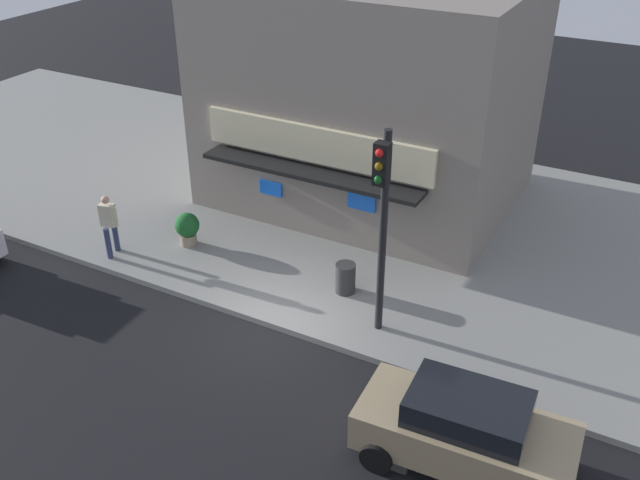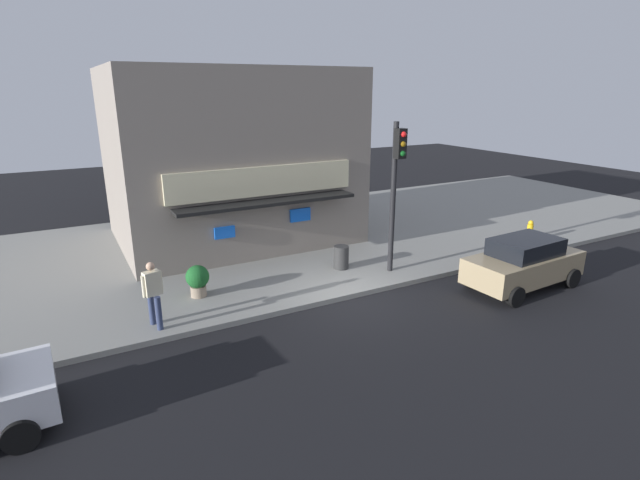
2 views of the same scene
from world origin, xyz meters
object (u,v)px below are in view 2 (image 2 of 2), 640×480
fire_hydrant (530,231)px  potted_plant_by_doorway (198,279)px  traffic_light (396,179)px  parked_car_tan (524,263)px  trash_can (341,257)px  pedestrian (153,292)px

fire_hydrant → potted_plant_by_doorway: 13.56m
traffic_light → parked_car_tan: (3.09, -2.88, -2.56)m
potted_plant_by_doorway → parked_car_tan: parked_car_tan is taller
trash_can → parked_car_tan: bearing=-41.6°
traffic_light → potted_plant_by_doorway: (-6.46, 1.12, -2.70)m
trash_can → pedestrian: pedestrian is taller
parked_car_tan → trash_can: bearing=138.4°
fire_hydrant → parked_car_tan: size_ratio=0.22×
traffic_light → trash_can: bearing=141.6°
fire_hydrant → pedestrian: bearing=-178.5°
parked_car_tan → potted_plant_by_doorway: bearing=157.3°
fire_hydrant → traffic_light: bearing=-179.4°
trash_can → parked_car_tan: parked_car_tan is taller
traffic_light → potted_plant_by_doorway: 7.09m
trash_can → pedestrian: (-6.60, -1.42, 0.60)m
trash_can → fire_hydrant: bearing=-7.0°
traffic_light → fire_hydrant: (7.06, 0.07, -2.81)m
traffic_light → fire_hydrant: traffic_light is taller
trash_can → potted_plant_by_doorway: bearing=179.8°
fire_hydrant → trash_can: fire_hydrant is taller
traffic_light → pedestrian: 8.31m
pedestrian → fire_hydrant: bearing=1.5°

